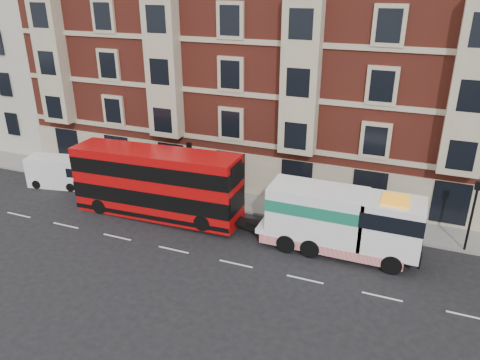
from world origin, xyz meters
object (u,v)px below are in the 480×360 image
at_px(tow_truck, 339,220).
at_px(box_van, 58,172).
at_px(pedestrian, 130,171).
at_px(double_decker_bus, 156,182).

xyz_separation_m(tow_truck, box_van, (-21.82, 1.54, -0.90)).
bearing_deg(pedestrian, tow_truck, 22.99).
xyz_separation_m(double_decker_bus, pedestrian, (-4.93, 4.11, -1.51)).
xyz_separation_m(tow_truck, pedestrian, (-16.99, 4.11, -1.07)).
bearing_deg(box_van, tow_truck, -14.86).
bearing_deg(box_van, double_decker_bus, -19.78).
bearing_deg(tow_truck, pedestrian, 166.41).
distance_m(tow_truck, box_van, 21.89).
distance_m(double_decker_bus, tow_truck, 12.07).
bearing_deg(double_decker_bus, tow_truck, -0.00).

